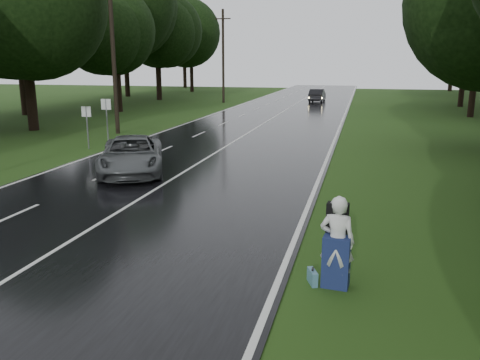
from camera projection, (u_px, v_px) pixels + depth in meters
name	position (u px, v px, depth m)	size (l,w,h in m)	color
ground	(60.00, 249.00, 12.65)	(160.00, 160.00, 0.00)	#244313
road	(243.00, 136.00, 31.50)	(12.00, 140.00, 0.04)	black
lane_center	(243.00, 136.00, 31.50)	(0.12, 140.00, 0.01)	silver
grey_car	(131.00, 155.00, 20.96)	(2.56, 5.55, 1.54)	#4E5254
far_car	(317.00, 95.00, 57.94)	(1.58, 4.54, 1.49)	black
hitchhiker	(337.00, 245.00, 10.35)	(0.78, 0.72, 2.02)	silver
suitcase	(312.00, 277.00, 10.64)	(0.13, 0.44, 0.31)	teal
utility_pole_mid	(118.00, 133.00, 32.91)	(1.80, 0.28, 10.08)	black
utility_pole_far	(224.00, 103.00, 57.27)	(1.80, 0.28, 10.40)	black
road_sign_a	(89.00, 149.00, 27.09)	(0.56, 0.10, 2.33)	white
road_sign_b	(108.00, 143.00, 29.13)	(0.62, 0.10, 2.58)	white
tree_left_d	(34.00, 130.00, 34.46)	(8.92, 8.92, 13.94)	black
tree_left_e	(120.00, 112.00, 47.06)	(8.38, 8.38, 13.09)	black
tree_left_f	(160.00, 100.00, 61.53)	(9.53, 9.53, 14.90)	black
tree_right_e	(470.00, 117.00, 42.53)	(9.13, 9.13, 14.27)	black
tree_right_f	(460.00, 107.00, 52.16)	(9.79, 9.79, 15.29)	black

